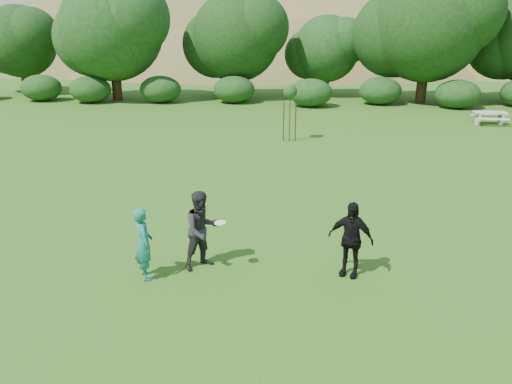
# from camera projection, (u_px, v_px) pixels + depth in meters

# --- Properties ---
(ground) EXTENTS (120.00, 120.00, 0.00)m
(ground) POSITION_uv_depth(u_px,v_px,m) (244.00, 276.00, 11.93)
(ground) COLOR #19470C
(ground) RESTS_ON ground
(player_teal) EXTENTS (0.68, 0.77, 1.76)m
(player_teal) POSITION_uv_depth(u_px,v_px,m) (144.00, 243.00, 11.58)
(player_teal) COLOR #197365
(player_teal) RESTS_ON ground
(player_grey) EXTENTS (1.21, 1.18, 1.97)m
(player_grey) POSITION_uv_depth(u_px,v_px,m) (202.00, 230.00, 12.07)
(player_grey) COLOR #242426
(player_grey) RESTS_ON ground
(player_black) EXTENTS (1.18, 0.80, 1.86)m
(player_black) POSITION_uv_depth(u_px,v_px,m) (350.00, 239.00, 11.70)
(player_black) COLOR black
(player_black) RESTS_ON ground
(frisbee) EXTENTS (0.27, 0.27, 0.04)m
(frisbee) POSITION_uv_depth(u_px,v_px,m) (220.00, 223.00, 11.73)
(frisbee) COLOR white
(frisbee) RESTS_ON ground
(sapling) EXTENTS (0.70, 0.70, 2.85)m
(sapling) POSITION_uv_depth(u_px,v_px,m) (290.00, 93.00, 24.61)
(sapling) COLOR #392716
(sapling) RESTS_ON ground
(picnic_table) EXTENTS (1.80, 1.48, 0.76)m
(picnic_table) POSITION_uv_depth(u_px,v_px,m) (490.00, 116.00, 29.28)
(picnic_table) COLOR beige
(picnic_table) RESTS_ON ground
(hillside) EXTENTS (150.00, 72.00, 52.00)m
(hillside) POSITION_uv_depth(u_px,v_px,m) (291.00, 138.00, 80.33)
(hillside) COLOR olive
(hillside) RESTS_ON ground
(tree_row) EXTENTS (53.92, 10.38, 9.62)m
(tree_row) POSITION_uv_depth(u_px,v_px,m) (332.00, 34.00, 37.08)
(tree_row) COLOR #3A2616
(tree_row) RESTS_ON ground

